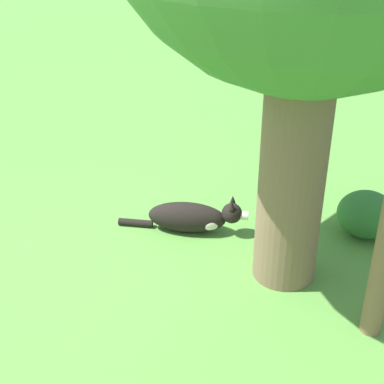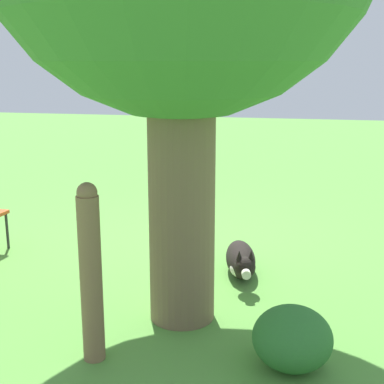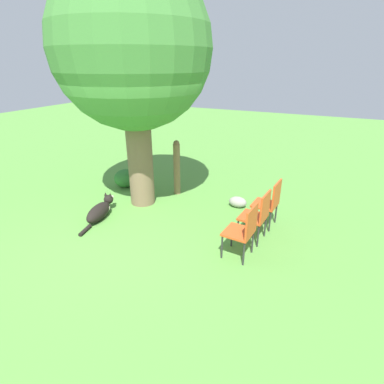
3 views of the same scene
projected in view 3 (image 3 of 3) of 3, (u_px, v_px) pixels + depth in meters
name	position (u px, v px, depth m)	size (l,w,h in m)	color
ground_plane	(123.00, 228.00, 5.56)	(30.00, 30.00, 0.00)	#56933D
oak_tree	(132.00, 51.00, 5.39)	(2.92, 2.92, 4.52)	#7A6047
dog	(100.00, 211.00, 5.89)	(0.43, 1.25, 0.39)	black
fence_post	(177.00, 167.00, 6.78)	(0.15, 0.15, 1.26)	#846647
red_chair_0	(244.00, 229.00, 4.55)	(0.46, 0.48, 0.90)	#D14C1E
red_chair_1	(258.00, 214.00, 5.00)	(0.46, 0.48, 0.90)	#D14C1E
red_chair_2	(270.00, 201.00, 5.45)	(0.46, 0.48, 0.90)	#D14C1E
garden_rock	(238.00, 202.00, 6.33)	(0.38, 0.25, 0.23)	gray
low_shrub	(125.00, 178.00, 7.34)	(0.54, 0.54, 0.43)	#337533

